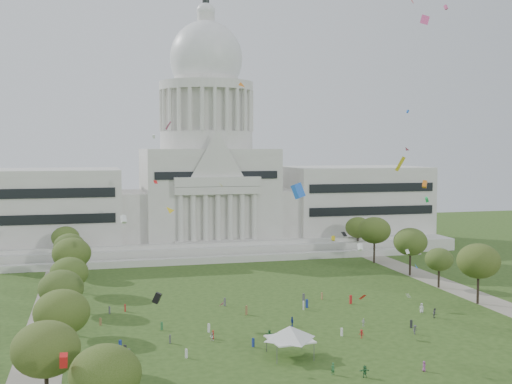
{
  "coord_description": "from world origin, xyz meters",
  "views": [
    {
      "loc": [
        -39.19,
        -107.03,
        34.99
      ],
      "look_at": [
        0.0,
        45.0,
        24.0
      ],
      "focal_mm": 45.0,
      "sensor_mm": 36.0,
      "label": 1
    }
  ],
  "objects": [
    {
      "name": "person_2",
      "position": [
        28.77,
        9.23,
        0.99
      ],
      "size": [
        1.04,
        1.13,
        1.98
      ],
      "primitive_type": "imported",
      "rotation": [
        0.0,
        0.0,
        0.96
      ],
      "color": "#4C4C51",
      "rests_on": "ground"
    },
    {
      "name": "person_8",
      "position": [
        -18.56,
        5.1,
        0.76
      ],
      "size": [
        0.82,
        0.61,
        1.52
      ],
      "primitive_type": "imported",
      "rotation": [
        0.0,
        0.0,
        2.92
      ],
      "color": "silver",
      "rests_on": "ground"
    },
    {
      "name": "capitol",
      "position": [
        0.0,
        113.59,
        22.3
      ],
      "size": [
        160.0,
        64.5,
        91.3
      ],
      "color": "beige",
      "rests_on": "ground"
    },
    {
      "name": "row_tree_r_6",
      "position": [
        45.96,
        88.13,
        8.51
      ],
      "size": [
        8.42,
        8.42,
        11.97
      ],
      "color": "black",
      "rests_on": "ground"
    },
    {
      "name": "path_left",
      "position": [
        -48.0,
        30.0,
        0.02
      ],
      "size": [
        8.0,
        160.0,
        0.04
      ],
      "primitive_type": "cube",
      "color": "gray",
      "rests_on": "ground"
    },
    {
      "name": "row_tree_r_5",
      "position": [
        43.49,
        70.19,
        9.93
      ],
      "size": [
        9.82,
        9.82,
        13.96
      ],
      "color": "black",
      "rests_on": "ground"
    },
    {
      "name": "person_4",
      "position": [
        -1.62,
        10.47,
        0.96
      ],
      "size": [
        0.71,
        1.18,
        1.93
      ],
      "primitive_type": "imported",
      "rotation": [
        0.0,
        0.0,
        4.8
      ],
      "color": "navy",
      "rests_on": "ground"
    },
    {
      "name": "distant_crowd",
      "position": [
        -11.09,
        14.91,
        0.86
      ],
      "size": [
        58.81,
        33.74,
        1.95
      ],
      "color": "navy",
      "rests_on": "ground"
    },
    {
      "name": "row_tree_l_4",
      "position": [
        -44.08,
        52.42,
        9.39
      ],
      "size": [
        9.29,
        9.29,
        13.21
      ],
      "color": "black",
      "rests_on": "ground"
    },
    {
      "name": "row_tree_r_4",
      "position": [
        44.76,
        50.04,
        9.29
      ],
      "size": [
        9.19,
        9.19,
        13.06
      ],
      "color": "black",
      "rests_on": "ground"
    },
    {
      "name": "person_11",
      "position": [
        0.65,
        -18.85,
        0.93
      ],
      "size": [
        1.74,
        0.75,
        1.85
      ],
      "primitive_type": "imported",
      "rotation": [
        0.0,
        0.0,
        3.1
      ],
      "color": "#33723F",
      "rests_on": "ground"
    },
    {
      "name": "ground",
      "position": [
        0.0,
        0.0,
        0.0
      ],
      "size": [
        400.0,
        400.0,
        0.0
      ],
      "primitive_type": "plane",
      "color": "#2A4717",
      "rests_on": "ground"
    },
    {
      "name": "row_tree_l_6",
      "position": [
        -46.87,
        89.14,
        8.27
      ],
      "size": [
        8.19,
        8.19,
        11.64
      ],
      "color": "black",
      "rests_on": "ground"
    },
    {
      "name": "row_tree_l_0",
      "position": [
        -45.26,
        -21.68,
        8.95
      ],
      "size": [
        8.85,
        8.85,
        12.59
      ],
      "color": "black",
      "rests_on": "ground"
    },
    {
      "name": "row_tree_r_3",
      "position": [
        44.4,
        34.48,
        7.08
      ],
      "size": [
        7.01,
        7.01,
        9.98
      ],
      "color": "black",
      "rests_on": "ground"
    },
    {
      "name": "path_right",
      "position": [
        48.0,
        30.0,
        0.02
      ],
      "size": [
        8.0,
        160.0,
        0.04
      ],
      "primitive_type": "cube",
      "color": "gray",
      "rests_on": "ground"
    },
    {
      "name": "event_tent",
      "position": [
        -7.46,
        -6.6,
        4.12
      ],
      "size": [
        10.51,
        10.51,
        5.31
      ],
      "color": "#4C4C4C",
      "rests_on": "ground"
    },
    {
      "name": "row_tree_r_2",
      "position": [
        44.17,
        17.44,
        9.66
      ],
      "size": [
        9.55,
        9.55,
        13.58
      ],
      "color": "black",
      "rests_on": "ground"
    },
    {
      "name": "person_3",
      "position": [
        8.38,
        -0.1,
        0.8
      ],
      "size": [
        1.08,
        1.13,
        1.6
      ],
      "primitive_type": "imported",
      "rotation": [
        0.0,
        0.0,
        5.43
      ],
      "color": "#B21E1E",
      "rests_on": "ground"
    },
    {
      "name": "person_10",
      "position": [
        11.95,
        7.05,
        0.78
      ],
      "size": [
        0.79,
        1.03,
        1.55
      ],
      "primitive_type": "imported",
      "rotation": [
        0.0,
        0.0,
        1.94
      ],
      "color": "silver",
      "rests_on": "ground"
    },
    {
      "name": "row_tree_l_2",
      "position": [
        -45.04,
        17.3,
        8.51
      ],
      "size": [
        8.42,
        8.42,
        11.97
      ],
      "color": "black",
      "rests_on": "ground"
    },
    {
      "name": "row_tree_l_5",
      "position": [
        -45.22,
        71.01,
        8.42
      ],
      "size": [
        8.33,
        8.33,
        11.85
      ],
      "color": "black",
      "rests_on": "ground"
    },
    {
      "name": "person_0",
      "position": [
        28.1,
        13.52,
        1.03
      ],
      "size": [
        1.17,
        1.18,
        2.06
      ],
      "primitive_type": "imported",
      "rotation": [
        0.0,
        0.0,
        5.48
      ],
      "color": "silver",
      "rests_on": "ground"
    },
    {
      "name": "row_tree_l_3",
      "position": [
        -44.09,
        33.92,
        8.21
      ],
      "size": [
        8.12,
        8.12,
        11.55
      ],
      "color": "black",
      "rests_on": "ground"
    },
    {
      "name": "person_6",
      "position": [
        10.74,
        -18.69,
        0.82
      ],
      "size": [
        0.64,
        0.87,
        1.63
      ],
      "primitive_type": "imported",
      "rotation": [
        0.0,
        0.0,
        1.42
      ],
      "color": "#994C8C",
      "rests_on": "ground"
    },
    {
      "name": "row_tree_l_1",
      "position": [
        -44.07,
        -2.96,
        8.95
      ],
      "size": [
        8.86,
        8.86,
        12.59
      ],
      "color": "black",
      "rests_on": "ground"
    },
    {
      "name": "person_7",
      "position": [
        -3.64,
        -16.54,
        0.95
      ],
      "size": [
        0.82,
        0.69,
        1.9
      ],
      "primitive_type": "imported",
      "rotation": [
        0.0,
        0.0,
        3.45
      ],
      "color": "#33723F",
      "rests_on": "ground"
    },
    {
      "name": "kite_swarm",
      "position": [
        -2.68,
        1.99,
        25.42
      ],
      "size": [
        79.61,
        106.67,
        60.53
      ],
      "color": "blue",
      "rests_on": "ground"
    },
    {
      "name": "near_tree_0",
      "position": [
        -38.0,
        -32.0,
        8.56
      ],
      "size": [
        8.47,
        8.47,
        12.04
      ],
      "color": "black",
      "rests_on": "ground"
    },
    {
      "name": "person_5",
      "position": [
        -8.13,
        3.61,
        0.86
      ],
      "size": [
        1.64,
        1.48,
        1.72
      ],
      "primitive_type": "imported",
      "rotation": [
        0.0,
        0.0,
        2.48
      ],
      "color": "#33723F",
      "rests_on": "ground"
    },
    {
      "name": "person_9",
      "position": [
        19.1,
        -0.33,
        0.88
      ],
      "size": [
        1.27,
        1.07,
        1.75
      ],
      "primitive_type": "imported",
      "rotation": [
        0.0,
        0.0,
        0.52
      ],
      "color": "#4C4C51",
      "rests_on": "ground"
    }
  ]
}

